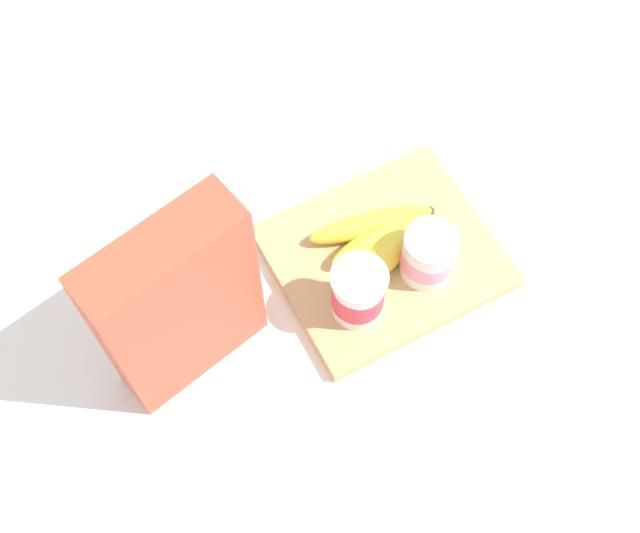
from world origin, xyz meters
TOP-DOWN VIEW (x-y plane):
  - ground_plane at (0.00, 0.00)m, footprint 2.40×2.40m
  - cutting_board at (0.00, 0.00)m, footprint 0.29×0.24m
  - cereal_box at (0.28, 0.00)m, footprint 0.20×0.10m
  - yogurt_cup_front at (-0.04, 0.05)m, footprint 0.07×0.07m
  - yogurt_cup_back at (0.07, 0.05)m, footprint 0.07×0.07m
  - banana_bunch at (0.00, -0.01)m, footprint 0.18×0.13m

SIDE VIEW (x-z plane):
  - ground_plane at x=0.00m, z-range 0.00..0.00m
  - cutting_board at x=0.00m, z-range 0.00..0.02m
  - banana_bunch at x=0.00m, z-range 0.02..0.06m
  - yogurt_cup_front at x=-0.04m, z-range 0.02..0.10m
  - yogurt_cup_back at x=0.07m, z-range 0.02..0.11m
  - cereal_box at x=0.28m, z-range 0.00..0.28m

